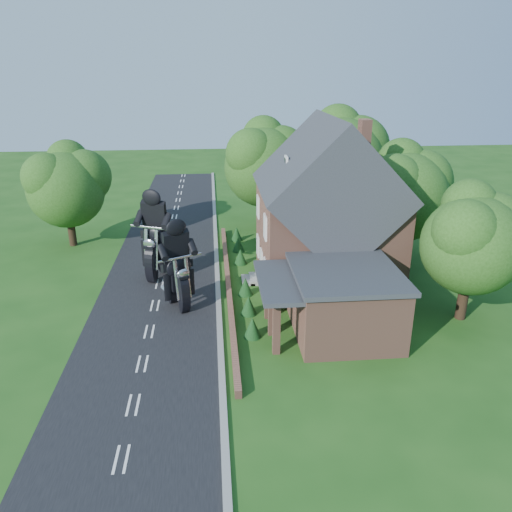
{
  "coord_description": "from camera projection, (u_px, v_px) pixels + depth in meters",
  "views": [
    {
      "loc": [
        3.48,
        -23.14,
        12.97
      ],
      "look_at": [
        5.86,
        3.17,
        2.8
      ],
      "focal_mm": 35.0,
      "sensor_mm": 36.0,
      "label": 1
    }
  ],
  "objects": [
    {
      "name": "shrub_b",
      "position": [
        249.0,
        305.0,
        27.52
      ],
      "size": [
        0.9,
        0.9,
        1.1
      ],
      "primitive_type": "cone",
      "color": "#103313",
      "rests_on": "ground"
    },
    {
      "name": "motorcycle_lead",
      "position": [
        179.0,
        295.0,
        28.16
      ],
      "size": [
        1.15,
        1.72,
        1.59
      ],
      "primitive_type": null,
      "rotation": [
        0.0,
        0.0,
        3.61
      ],
      "color": "black",
      "rests_on": "ground"
    },
    {
      "name": "garden_wall",
      "position": [
        228.0,
        285.0,
        30.82
      ],
      "size": [
        0.3,
        22.0,
        0.4
      ],
      "primitive_type": "cube",
      "color": "#8C5A47",
      "rests_on": "ground"
    },
    {
      "name": "shrub_e",
      "position": [
        238.0,
        244.0,
        36.82
      ],
      "size": [
        0.9,
        0.9,
        1.1
      ],
      "primitive_type": "cone",
      "color": "#103313",
      "rests_on": "ground"
    },
    {
      "name": "kerb",
      "position": [
        220.0,
        328.0,
        26.16
      ],
      "size": [
        0.3,
        80.0,
        0.12
      ],
      "primitive_type": "cube",
      "color": "gray",
      "rests_on": "ground"
    },
    {
      "name": "tree_house_right",
      "position": [
        409.0,
        189.0,
        33.42
      ],
      "size": [
        6.51,
        6.0,
        8.4
      ],
      "color": "black",
      "rests_on": "ground"
    },
    {
      "name": "tree_behind_left",
      "position": [
        269.0,
        160.0,
        40.42
      ],
      "size": [
        6.94,
        6.4,
        9.16
      ],
      "color": "black",
      "rests_on": "ground"
    },
    {
      "name": "tree_far_road",
      "position": [
        71.0,
        183.0,
        36.68
      ],
      "size": [
        6.08,
        5.6,
        7.84
      ],
      "color": "black",
      "rests_on": "ground"
    },
    {
      "name": "motorcycle_follow",
      "position": [
        158.0,
        265.0,
        32.07
      ],
      "size": [
        1.22,
        1.94,
        1.78
      ],
      "primitive_type": null,
      "rotation": [
        0.0,
        0.0,
        2.72
      ],
      "color": "black",
      "rests_on": "ground"
    },
    {
      "name": "road",
      "position": [
        149.0,
        332.0,
        25.87
      ],
      "size": [
        7.0,
        80.0,
        0.02
      ],
      "primitive_type": "cube",
      "color": "black",
      "rests_on": "ground"
    },
    {
      "name": "house",
      "position": [
        327.0,
        214.0,
        30.78
      ],
      "size": [
        9.54,
        8.64,
        10.24
      ],
      "color": "#8C5A47",
      "rests_on": "ground"
    },
    {
      "name": "ground",
      "position": [
        149.0,
        332.0,
        25.88
      ],
      "size": [
        120.0,
        120.0,
        0.0
      ],
      "primitive_type": "plane",
      "color": "#1D4814",
      "rests_on": "ground"
    },
    {
      "name": "shrub_f",
      "position": [
        237.0,
        234.0,
        39.14
      ],
      "size": [
        0.9,
        0.9,
        1.1
      ],
      "primitive_type": "cone",
      "color": "#103313",
      "rests_on": "ground"
    },
    {
      "name": "tree_behind_house",
      "position": [
        345.0,
        155.0,
        39.84
      ],
      "size": [
        7.81,
        7.2,
        10.08
      ],
      "color": "black",
      "rests_on": "ground"
    },
    {
      "name": "tree_annex_side",
      "position": [
        479.0,
        236.0,
        25.73
      ],
      "size": [
        5.64,
        5.2,
        7.48
      ],
      "color": "black",
      "rests_on": "ground"
    },
    {
      "name": "shrub_d",
      "position": [
        240.0,
        256.0,
        34.49
      ],
      "size": [
        0.9,
        0.9,
        1.1
      ],
      "primitive_type": "cone",
      "color": "#103313",
      "rests_on": "ground"
    },
    {
      "name": "shrub_c",
      "position": [
        246.0,
        286.0,
        29.84
      ],
      "size": [
        0.9,
        0.9,
        1.1
      ],
      "primitive_type": "cone",
      "color": "#103313",
      "rests_on": "ground"
    },
    {
      "name": "annex",
      "position": [
        342.0,
        300.0,
        25.33
      ],
      "size": [
        7.05,
        5.94,
        3.44
      ],
      "color": "#8C5A47",
      "rests_on": "ground"
    },
    {
      "name": "shrub_a",
      "position": [
        252.0,
        327.0,
        25.2
      ],
      "size": [
        0.9,
        0.9,
        1.1
      ],
      "primitive_type": "cone",
      "color": "#103313",
      "rests_on": "ground"
    }
  ]
}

